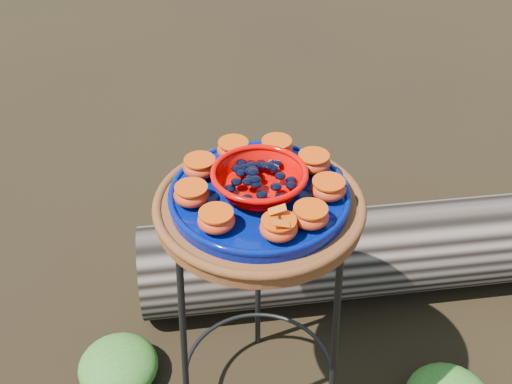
{
  "coord_description": "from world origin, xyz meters",
  "views": [
    {
      "loc": [
        -0.02,
        -1.08,
        1.6
      ],
      "look_at": [
        -0.01,
        0.0,
        0.76
      ],
      "focal_mm": 45.0,
      "sensor_mm": 36.0,
      "label": 1
    }
  ],
  "objects_px": {
    "plant_stand": "(259,321)",
    "terracotta_saucer": "(259,208)",
    "driftwood_log": "(384,250)",
    "red_bowl": "(259,182)",
    "cobalt_plate": "(259,197)"
  },
  "relations": [
    {
      "from": "plant_stand",
      "to": "terracotta_saucer",
      "type": "distance_m",
      "value": 0.37
    },
    {
      "from": "plant_stand",
      "to": "terracotta_saucer",
      "type": "relative_size",
      "value": 1.55
    },
    {
      "from": "cobalt_plate",
      "to": "driftwood_log",
      "type": "xyz_separation_m",
      "value": [
        0.42,
        0.48,
        -0.6
      ]
    },
    {
      "from": "driftwood_log",
      "to": "red_bowl",
      "type": "bearing_deg",
      "value": -131.39
    },
    {
      "from": "plant_stand",
      "to": "red_bowl",
      "type": "height_order",
      "value": "red_bowl"
    },
    {
      "from": "red_bowl",
      "to": "driftwood_log",
      "type": "height_order",
      "value": "red_bowl"
    },
    {
      "from": "driftwood_log",
      "to": "cobalt_plate",
      "type": "bearing_deg",
      "value": -131.39
    },
    {
      "from": "plant_stand",
      "to": "cobalt_plate",
      "type": "distance_m",
      "value": 0.4
    },
    {
      "from": "plant_stand",
      "to": "terracotta_saucer",
      "type": "xyz_separation_m",
      "value": [
        0.0,
        0.0,
        0.37
      ]
    },
    {
      "from": "terracotta_saucer",
      "to": "driftwood_log",
      "type": "xyz_separation_m",
      "value": [
        0.42,
        0.48,
        -0.57
      ]
    },
    {
      "from": "cobalt_plate",
      "to": "driftwood_log",
      "type": "height_order",
      "value": "cobalt_plate"
    },
    {
      "from": "terracotta_saucer",
      "to": "red_bowl",
      "type": "bearing_deg",
      "value": 0.0
    },
    {
      "from": "terracotta_saucer",
      "to": "cobalt_plate",
      "type": "distance_m",
      "value": 0.03
    },
    {
      "from": "plant_stand",
      "to": "terracotta_saucer",
      "type": "bearing_deg",
      "value": 0.0
    },
    {
      "from": "cobalt_plate",
      "to": "red_bowl",
      "type": "distance_m",
      "value": 0.04
    }
  ]
}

